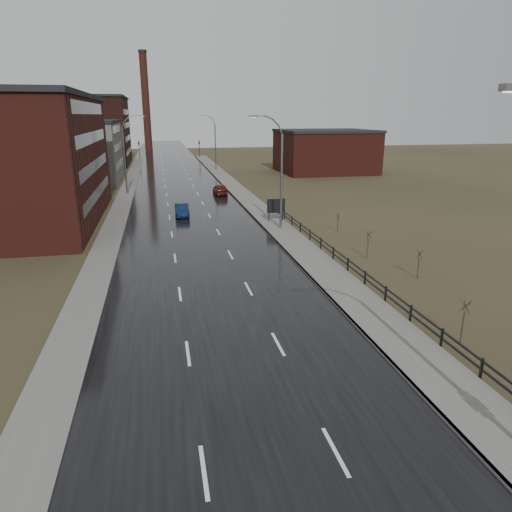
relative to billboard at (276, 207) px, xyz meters
name	(u,v)px	position (x,y,z in m)	size (l,w,h in m)	color
road	(182,194)	(-9.10, 20.79, -1.72)	(14.00, 300.00, 0.06)	black
sidewalk_right	(281,231)	(-0.50, -4.21, -1.66)	(3.20, 180.00, 0.18)	#595651
curb_right	(267,232)	(-2.02, -4.21, -1.66)	(0.16, 180.00, 0.18)	slate
sidewalk_left	(125,196)	(-17.30, 20.79, -1.69)	(2.40, 260.00, 0.12)	#595651
warehouse_mid	(71,151)	(-27.09, 38.79, 3.51)	(16.32, 20.40, 10.50)	slate
warehouse_far	(70,131)	(-32.09, 68.79, 6.01)	(26.52, 24.48, 15.50)	#331611
building_right	(325,151)	(21.20, 42.79, 2.51)	(18.36, 16.32, 8.50)	#471914
smokestack	(146,101)	(-15.10, 110.79, 13.75)	(2.70, 2.70, 30.70)	#331611
streetlight_right_mid	(279,173)	(-0.60, -3.21, 4.09)	(3.36, 0.28, 11.35)	slate
streetlight_left	(126,154)	(-16.80, 22.79, 4.09)	(3.36, 0.28, 11.35)	slate
streetlight_right_far	(214,142)	(-0.60, 50.79, 4.09)	(3.36, 0.28, 11.35)	slate
guardrail	(370,280)	(1.20, -20.90, -1.04)	(0.10, 53.05, 1.10)	black
shrub_c	(463,320)	(2.52, -28.94, -0.46)	(0.57, 0.61, 2.43)	#382D23
shrub_d	(419,264)	(5.58, -19.59, -0.62)	(0.51, 0.53, 2.13)	#382D23
shrub_e	(368,244)	(4.10, -14.37, -0.49)	(0.56, 0.59, 2.36)	#382D23
shrub_f	(338,222)	(4.98, -5.60, -0.72)	(0.47, 0.49, 1.94)	#382D23
billboard	(276,207)	(0.00, 0.00, 0.00)	(2.02, 0.17, 2.62)	black
traffic_light_left	(139,141)	(-17.10, 80.79, 2.85)	(0.58, 2.73, 5.30)	black
traffic_light_right	(199,141)	(-1.10, 80.79, 2.85)	(0.58, 2.73, 5.30)	black
car_near	(182,211)	(-9.95, 5.02, -1.02)	(1.54, 4.40, 1.45)	#0B1A3A
car_far	(220,190)	(-3.60, 19.13, -0.95)	(1.89, 4.70, 1.60)	#50140D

